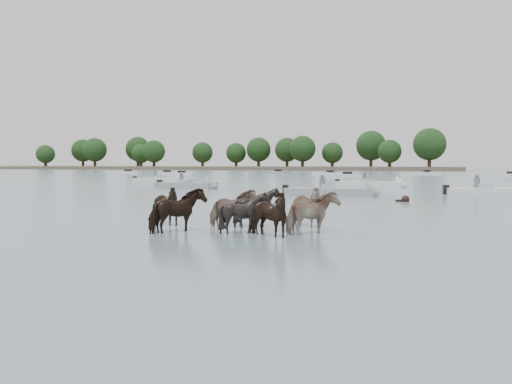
% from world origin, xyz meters
% --- Properties ---
extents(ground, '(400.00, 400.00, 0.00)m').
position_xyz_m(ground, '(0.00, 0.00, 0.00)').
color(ground, slate).
rests_on(ground, ground).
extents(shoreline, '(160.00, 30.00, 1.00)m').
position_xyz_m(shoreline, '(-70.00, 150.00, 0.50)').
color(shoreline, '#4C4233').
rests_on(shoreline, ground).
extents(pony_herd, '(6.88, 4.28, 1.43)m').
position_xyz_m(pony_herd, '(2.65, 1.12, 0.56)').
color(pony_herd, black).
rests_on(pony_herd, ground).
extents(swimming_pony, '(0.72, 0.44, 0.44)m').
position_xyz_m(swimming_pony, '(6.04, 15.42, 0.10)').
color(swimming_pony, black).
rests_on(swimming_pony, ground).
extents(motorboat_a, '(5.82, 2.11, 1.92)m').
position_xyz_m(motorboat_a, '(-11.26, 25.17, 0.23)').
color(motorboat_a, gray).
rests_on(motorboat_a, ground).
extents(motorboat_b, '(6.11, 2.41, 1.92)m').
position_xyz_m(motorboat_b, '(1.86, 19.42, 0.22)').
color(motorboat_b, gray).
rests_on(motorboat_b, ground).
extents(motorboat_c, '(6.20, 1.97, 1.92)m').
position_xyz_m(motorboat_c, '(2.30, 32.64, 0.22)').
color(motorboat_c, silver).
rests_on(motorboat_c, ground).
extents(motorboat_d, '(5.32, 2.83, 1.92)m').
position_xyz_m(motorboat_d, '(10.87, 23.24, 0.23)').
color(motorboat_d, silver).
rests_on(motorboat_d, ground).
extents(motorboat_f, '(5.93, 2.74, 1.92)m').
position_xyz_m(motorboat_f, '(-20.15, 36.20, 0.22)').
color(motorboat_f, silver).
rests_on(motorboat_f, ground).
extents(distant_flotilla, '(105.40, 26.46, 0.93)m').
position_xyz_m(distant_flotilla, '(0.36, 75.70, 0.26)').
color(distant_flotilla, silver).
rests_on(distant_flotilla, ground).
extents(treeline, '(146.66, 21.36, 12.01)m').
position_xyz_m(treeline, '(-65.58, 151.62, 6.40)').
color(treeline, '#382619').
rests_on(treeline, ground).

